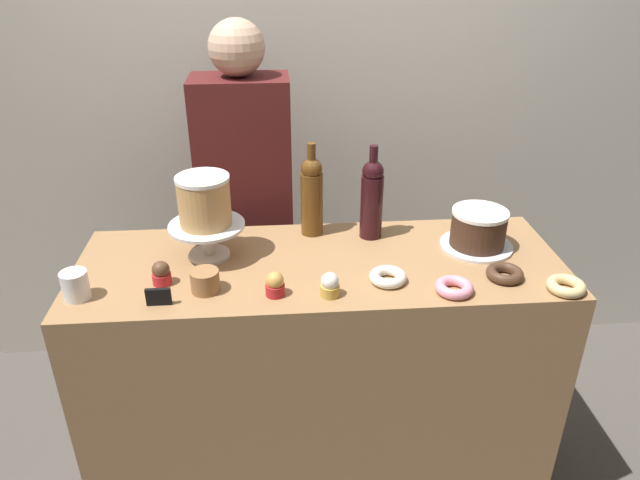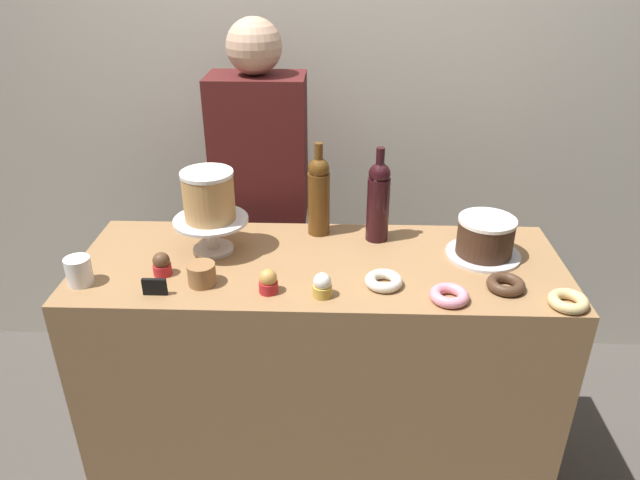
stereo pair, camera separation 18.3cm
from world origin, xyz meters
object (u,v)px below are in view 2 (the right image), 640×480
Objects in this scene: cupcake_chocolate at (162,264)px; price_sign_chalkboard at (155,287)px; wine_bottle_amber at (319,194)px; donut_sugar at (384,281)px; cake_stand_pedestal at (212,229)px; coffee_cup_ceramic at (79,271)px; donut_glazed at (568,301)px; donut_chocolate at (506,284)px; donut_pink at (449,295)px; barista_figure at (262,216)px; cupcake_vanilla at (322,285)px; cupcake_caramel at (268,282)px; chocolate_round_cake at (485,236)px; wine_bottle_dark_red at (378,200)px; cookie_stack at (202,274)px; white_layer_cake at (209,196)px.

cupcake_chocolate is 0.11m from price_sign_chalkboard.
donut_sugar is (0.20, -0.34, -0.13)m from wine_bottle_amber.
cake_stand_pedestal is 2.84× the size of coffee_cup_ceramic.
donut_glazed is 1.17m from price_sign_chalkboard.
coffee_cup_ceramic is (-0.24, 0.05, 0.02)m from price_sign_chalkboard.
cake_stand_pedestal reaches higher than cupcake_chocolate.
donut_chocolate is 0.17m from donut_glazed.
wine_bottle_amber is at bearing 148.69° from donut_glazed.
price_sign_chalkboard is 0.82× the size of coffee_cup_ceramic.
donut_pink is 0.07× the size of barista_figure.
donut_chocolate is at bearing -1.27° from donut_sugar.
cupcake_chocolate is at bearing 173.55° from donut_glazed.
cupcake_vanilla is 0.36m from donut_pink.
cupcake_caramel is 0.52m from donut_pink.
barista_figure is at bearing 149.52° from chocolate_round_cake.
donut_glazed is (0.18, -0.29, -0.06)m from chocolate_round_cake.
barista_figure reaches higher than wine_bottle_dark_red.
cake_stand_pedestal is 0.33m from cupcake_caramel.
wine_bottle_amber is at bearing 93.43° from cupcake_vanilla.
donut_chocolate is 1.04m from barista_figure.
coffee_cup_ceramic reaches higher than cupcake_caramel.
cupcake_caramel is 1.00× the size of cupcake_chocolate.
chocolate_round_cake is at bearing 60.36° from donut_pink.
wine_bottle_amber is 0.79m from coffee_cup_ceramic.
donut_pink is at bearing -63.56° from wine_bottle_dark_red.
donut_pink is at bearing -2.92° from coffee_cup_ceramic.
donut_pink is 0.85m from price_sign_chalkboard.
donut_chocolate is (0.36, -0.01, 0.00)m from donut_sugar.
donut_chocolate is at bearing 20.53° from donut_pink.
cupcake_caramel is 0.57m from coffee_cup_ceramic.
cupcake_chocolate is at bearing 176.41° from donut_sugar.
wine_bottle_dark_red is 2.91× the size of donut_chocolate.
wine_bottle_dark_red is 4.38× the size of cupcake_chocolate.
donut_pink is at bearing -20.54° from cake_stand_pedestal.
cookie_stack is at bearing 1.56° from coffee_cup_ceramic.
wine_bottle_amber reaches higher than cookie_stack.
cupcake_caramel is (-0.16, 0.02, 0.00)m from cupcake_vanilla.
donut_sugar is at bearing 169.83° from donut_glazed.
price_sign_chalkboard is at bearing -85.32° from cupcake_chocolate.
wine_bottle_amber is 0.85m from donut_glazed.
wine_bottle_dark_red is at bearing 142.59° from donut_glazed.
barista_figure is (-0.26, 0.72, -0.12)m from cupcake_vanilla.
chocolate_round_cake is at bearing 30.21° from donut_sugar.
cupcake_caramel is at bearing 174.24° from cupcake_vanilla.
chocolate_round_cake reaches higher than donut_sugar.
cupcake_chocolate is 0.66× the size of donut_pink.
donut_pink is 1.33× the size of cookie_stack.
wine_bottle_dark_red is 2.91× the size of donut_glazed.
cupcake_vanilla is at bearing 1.13° from price_sign_chalkboard.
white_layer_cake is 2.23× the size of cupcake_chocolate.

